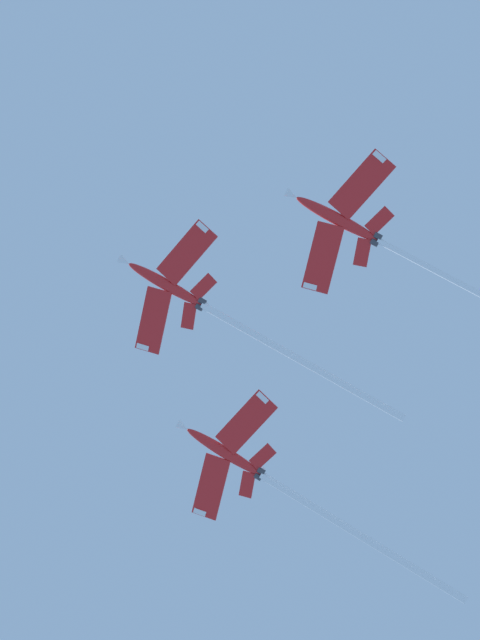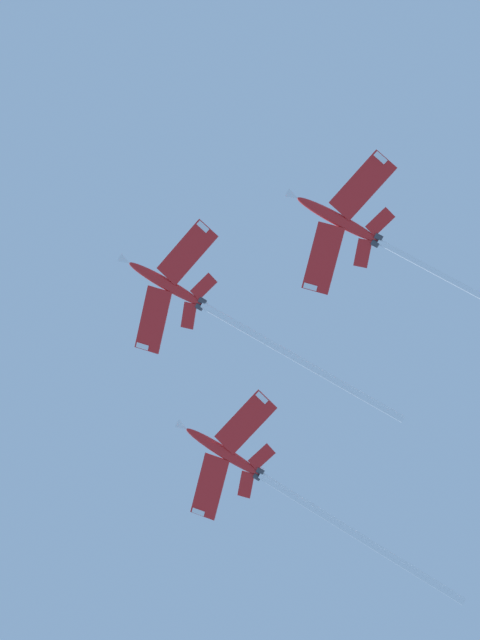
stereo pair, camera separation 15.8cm
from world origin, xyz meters
name	(u,v)px [view 1 (the left image)]	position (x,y,z in m)	size (l,w,h in m)	color
jet_lead	(218,314)	(-18.25, 22.05, 109.15)	(21.39, 41.22, 12.70)	red
jet_left_wing	(372,237)	(-4.60, 40.16, 105.36)	(20.06, 37.40, 11.56)	red
jet_right_wing	(280,486)	(-39.55, 33.66, 103.82)	(21.64, 40.97, 13.46)	red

